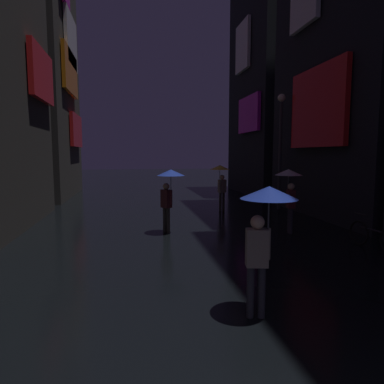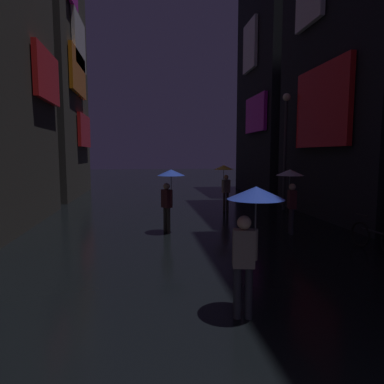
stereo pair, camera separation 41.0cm
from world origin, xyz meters
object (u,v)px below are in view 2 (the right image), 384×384
object	(u,v)px
pedestrian_foreground_right_blue	(170,183)
pedestrian_far_right_clear	(290,183)
pedestrian_midstreet_left_yellow	(224,175)
streetlamp_right_far	(285,138)
bicycle_parked_at_storefront	(376,238)
pedestrian_near_crossing_blue	(252,215)

from	to	relation	value
pedestrian_foreground_right_blue	pedestrian_far_right_clear	distance (m)	3.96
pedestrian_midstreet_left_yellow	streetlamp_right_far	bearing A→B (deg)	0.95
pedestrian_foreground_right_blue	bicycle_parked_at_storefront	distance (m)	6.21
pedestrian_midstreet_left_yellow	pedestrian_far_right_clear	distance (m)	4.74
pedestrian_far_right_clear	pedestrian_foreground_right_blue	bearing A→B (deg)	171.38
pedestrian_midstreet_left_yellow	bicycle_parked_at_storefront	world-z (taller)	pedestrian_midstreet_left_yellow
bicycle_parked_at_storefront	streetlamp_right_far	bearing A→B (deg)	86.77
pedestrian_near_crossing_blue	bicycle_parked_at_storefront	distance (m)	5.60
pedestrian_far_right_clear	bicycle_parked_at_storefront	size ratio (longest dim) A/B	1.17
streetlamp_right_far	pedestrian_near_crossing_blue	bearing A→B (deg)	-115.61
pedestrian_foreground_right_blue	streetlamp_right_far	distance (m)	7.20
pedestrian_midstreet_left_yellow	streetlamp_right_far	distance (m)	3.36
pedestrian_near_crossing_blue	streetlamp_right_far	xyz separation A→B (m)	(4.87, 10.17, 1.71)
streetlamp_right_far	pedestrian_midstreet_left_yellow	bearing A→B (deg)	-179.05
pedestrian_foreground_right_blue	pedestrian_midstreet_left_yellow	size ratio (longest dim) A/B	1.00
pedestrian_foreground_right_blue	pedestrian_near_crossing_blue	size ratio (longest dim) A/B	1.00
pedestrian_far_right_clear	streetlamp_right_far	distance (m)	5.27
pedestrian_far_right_clear	pedestrian_near_crossing_blue	size ratio (longest dim) A/B	1.00
streetlamp_right_far	bicycle_parked_at_storefront	bearing A→B (deg)	-93.23
pedestrian_midstreet_left_yellow	pedestrian_near_crossing_blue	size ratio (longest dim) A/B	1.00
pedestrian_foreground_right_blue	streetlamp_right_far	size ratio (longest dim) A/B	0.39
pedestrian_far_right_clear	pedestrian_near_crossing_blue	xyz separation A→B (m)	(-3.10, -5.52, 0.00)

